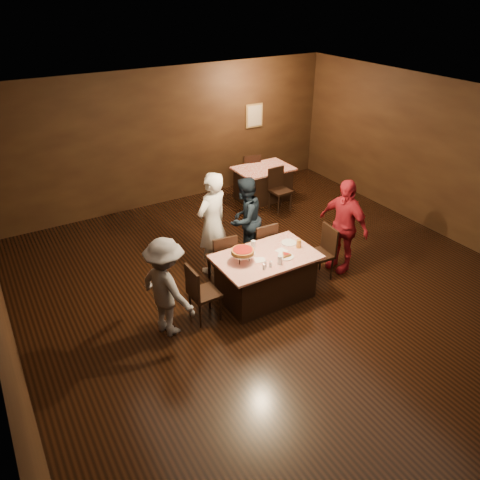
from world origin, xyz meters
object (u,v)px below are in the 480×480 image
chair_back_near (280,190)px  glass_back (253,245)px  chair_back_far (250,172)px  chair_far_left (221,257)px  chair_end_right (319,254)px  chair_end_left (204,292)px  pizza_stand (243,251)px  back_table (263,183)px  diner_navy_hoodie (245,219)px  plate_empty (289,243)px  main_table (265,276)px  diner_grey_knit (166,288)px  chair_far_right (261,245)px  glass_front_left (280,260)px  glass_amber (299,244)px  diner_red_shirt (343,225)px  diner_white_jacket (212,223)px

chair_back_near → glass_back: chair_back_near is taller
chair_back_near → chair_back_far: size_ratio=1.00×
chair_far_left → chair_end_right: size_ratio=1.00×
chair_end_left → pizza_stand: (0.70, 0.05, 0.48)m
back_table → glass_back: 3.72m
diner_navy_hoodie → plate_empty: diner_navy_hoodie is taller
main_table → chair_back_near: size_ratio=1.68×
chair_back_far → plate_empty: 4.07m
back_table → diner_grey_knit: bearing=-139.1°
chair_far_right → chair_end_right: (0.70, -0.75, 0.00)m
chair_end_right → glass_front_left: chair_end_right is taller
chair_end_left → diner_grey_knit: (-0.59, 0.00, 0.30)m
chair_end_right → glass_amber: 0.62m
diner_navy_hoodie → chair_back_far: bearing=-148.2°
diner_navy_hoodie → diner_red_shirt: (1.27, -1.19, 0.06)m
main_table → chair_back_far: bearing=61.5°
glass_front_left → chair_back_far: bearing=63.8°
chair_far_left → diner_red_shirt: (2.03, -0.70, 0.38)m
chair_far_left → chair_far_right: 0.80m
diner_navy_hoodie → diner_grey_knit: bearing=6.4°
diner_grey_knit → plate_empty: diner_grey_knit is taller
diner_navy_hoodie → glass_front_left: (-0.31, -1.54, 0.05)m
main_table → glass_back: (-0.05, 0.30, 0.46)m
diner_grey_knit → glass_back: 1.67m
diner_navy_hoodie → diner_grey_knit: size_ratio=1.02×
back_table → chair_far_right: (-1.71, -2.54, 0.09)m
chair_end_right → plate_empty: (-0.55, 0.15, 0.30)m
chair_far_right → plate_empty: chair_far_right is taller
pizza_stand → diner_navy_hoodie: bearing=57.4°
diner_red_shirt → glass_back: diner_red_shirt is taller
glass_front_left → main_table: bearing=99.5°
chair_far_right → diner_grey_knit: diner_grey_knit is taller
glass_front_left → glass_back: 0.61m
chair_end_right → chair_back_near: 2.78m
back_table → chair_far_right: chair_far_right is taller
chair_far_left → diner_red_shirt: size_ratio=0.56×
chair_end_right → diner_white_jacket: 1.90m
main_table → chair_far_left: (-0.40, 0.75, 0.09)m
chair_back_far → diner_red_shirt: bearing=95.0°
back_table → plate_empty: bearing=-116.5°
chair_back_near → glass_back: 3.17m
chair_back_near → chair_back_far: bearing=87.8°
back_table → diner_navy_hoodie: diner_navy_hoodie is taller
diner_navy_hoodie → glass_front_left: size_ratio=11.27×
chair_back_near → glass_amber: (-1.51, -2.64, 0.37)m
diner_white_jacket → glass_front_left: (0.39, -1.46, -0.08)m
glass_front_left → glass_back: size_ratio=1.00×
chair_back_far → diner_white_jacket: size_ratio=0.51×
diner_white_jacket → glass_amber: (0.94, -1.21, -0.08)m
chair_end_left → diner_grey_knit: size_ratio=0.62×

